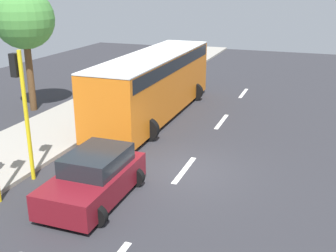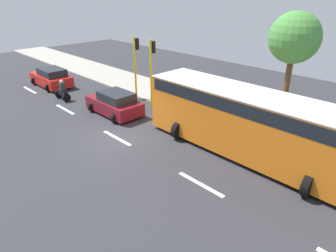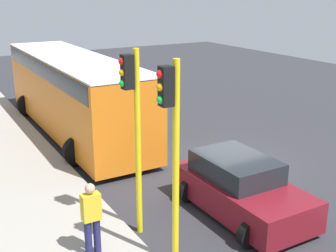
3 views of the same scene
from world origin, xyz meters
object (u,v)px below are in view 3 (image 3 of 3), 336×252
Objects in this scene: city_bus at (73,89)px; pedestrian_near_signal at (92,217)px; traffic_light_corner at (134,118)px; traffic_light_midblock at (172,140)px; car_maroon at (241,188)px.

pedestrian_near_signal is at bearing 73.67° from city_bus.
city_bus is at bearing -98.83° from traffic_light_corner.
traffic_light_midblock is at bearing 82.64° from city_bus.
car_maroon is 2.34× the size of pedestrian_near_signal.
traffic_light_midblock is at bearing 139.07° from pedestrian_near_signal.
traffic_light_midblock is (-1.32, 1.14, 1.87)m from pedestrian_near_signal.
city_bus is 10.23m from traffic_light_midblock.
city_bus is at bearing -106.33° from pedestrian_near_signal.
city_bus is 8.56m from traffic_light_corner.
traffic_light_corner is at bearing -90.00° from traffic_light_midblock.
car_maroon is at bearing 99.76° from city_bus.
city_bus is at bearing -80.24° from car_maroon.
traffic_light_corner is at bearing 81.17° from city_bus.
traffic_light_corner reaches higher than car_maroon.
car_maroon is 9.08m from city_bus.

